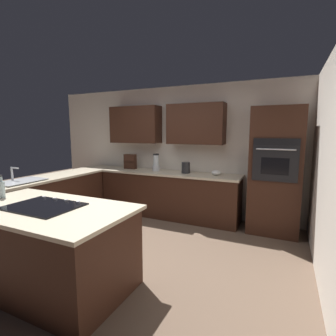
# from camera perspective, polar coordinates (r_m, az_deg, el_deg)

# --- Properties ---
(ground_plane) EXTENTS (14.00, 14.00, 0.00)m
(ground_plane) POSITION_cam_1_polar(r_m,az_deg,el_deg) (3.84, -9.88, -18.21)
(ground_plane) COLOR brown
(wall_back) EXTENTS (6.00, 0.44, 2.60)m
(wall_back) POSITION_cam_1_polar(r_m,az_deg,el_deg) (5.28, 1.85, 5.39)
(wall_back) COLOR silver
(wall_back) RESTS_ON ground
(wall_left) EXTENTS (0.10, 4.00, 2.60)m
(wall_left) POSITION_cam_1_polar(r_m,az_deg,el_deg) (3.17, 32.94, -0.41)
(wall_left) COLOR silver
(wall_left) RESTS_ON ground
(lower_cabinets_back) EXTENTS (2.80, 0.60, 0.86)m
(lower_cabinets_back) POSITION_cam_1_polar(r_m,az_deg,el_deg) (5.15, 0.11, -6.10)
(lower_cabinets_back) COLOR #381E14
(lower_cabinets_back) RESTS_ON ground
(countertop_back) EXTENTS (2.84, 0.64, 0.04)m
(countertop_back) POSITION_cam_1_polar(r_m,az_deg,el_deg) (5.06, 0.11, -1.16)
(countertop_back) COLOR beige
(countertop_back) RESTS_ON lower_cabinets_back
(lower_cabinets_side) EXTENTS (0.60, 2.90, 0.86)m
(lower_cabinets_side) POSITION_cam_1_polar(r_m,az_deg,el_deg) (5.24, -23.10, -6.52)
(lower_cabinets_side) COLOR #381E14
(lower_cabinets_side) RESTS_ON ground
(countertop_side) EXTENTS (0.64, 2.94, 0.04)m
(countertop_side) POSITION_cam_1_polar(r_m,az_deg,el_deg) (5.15, -23.38, -1.66)
(countertop_side) COLOR beige
(countertop_side) RESTS_ON lower_cabinets_side
(island_base) EXTENTS (1.86, 0.99, 0.86)m
(island_base) POSITION_cam_1_polar(r_m,az_deg,el_deg) (3.22, -25.55, -15.86)
(island_base) COLOR #381E14
(island_base) RESTS_ON ground
(island_top) EXTENTS (1.94, 1.07, 0.04)m
(island_top) POSITION_cam_1_polar(r_m,az_deg,el_deg) (3.08, -26.07, -8.15)
(island_top) COLOR beige
(island_top) RESTS_ON island_base
(wall_oven) EXTENTS (0.80, 0.66, 2.09)m
(wall_oven) POSITION_cam_1_polar(r_m,az_deg,el_deg) (4.57, 22.85, -0.65)
(wall_oven) COLOR #381E14
(wall_oven) RESTS_ON ground
(sink_unit) EXTENTS (0.46, 0.70, 0.23)m
(sink_unit) POSITION_cam_1_polar(r_m,az_deg,el_deg) (4.71, -30.13, -2.50)
(sink_unit) COLOR #515456
(sink_unit) RESTS_ON countertop_side
(cooktop) EXTENTS (0.76, 0.56, 0.03)m
(cooktop) POSITION_cam_1_polar(r_m,az_deg,el_deg) (3.07, -26.02, -7.63)
(cooktop) COLOR black
(cooktop) RESTS_ON island_top
(blender) EXTENTS (0.15, 0.15, 0.35)m
(blender) POSITION_cam_1_polar(r_m,az_deg,el_deg) (5.20, -2.68, 1.00)
(blender) COLOR silver
(blender) RESTS_ON countertop_back
(mixing_bowl) EXTENTS (0.17, 0.17, 0.09)m
(mixing_bowl) POSITION_cam_1_polar(r_m,az_deg,el_deg) (4.77, 10.74, -1.05)
(mixing_bowl) COLOR white
(mixing_bowl) RESTS_ON countertop_back
(spice_rack) EXTENTS (0.27, 0.11, 0.31)m
(spice_rack) POSITION_cam_1_polar(r_m,az_deg,el_deg) (5.56, -8.46, 1.44)
(spice_rack) COLOR #381E14
(spice_rack) RESTS_ON countertop_back
(kettle) EXTENTS (0.16, 0.16, 0.21)m
(kettle) POSITION_cam_1_polar(r_m,az_deg,el_deg) (4.94, 4.01, 0.08)
(kettle) COLOR #262628
(kettle) RESTS_ON countertop_back
(oil_bottle) EXTENTS (0.07, 0.07, 0.28)m
(oil_bottle) POSITION_cam_1_polar(r_m,az_deg,el_deg) (3.70, -33.15, -3.90)
(oil_bottle) COLOR silver
(oil_bottle) RESTS_ON island_top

